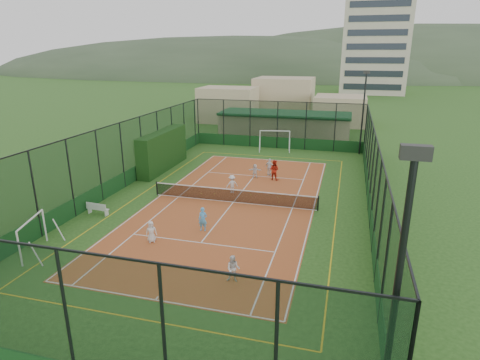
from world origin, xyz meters
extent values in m
plane|color=#274F1B|center=(0.00, 0.00, 0.00)|extent=(300.00, 300.00, 0.00)
cube|color=#AB5226|center=(0.00, 0.00, 0.01)|extent=(11.17, 23.97, 0.01)
cube|color=beige|center=(12.00, 82.00, 15.00)|extent=(15.00, 12.00, 30.00)
cube|color=black|center=(-8.30, 6.43, 1.68)|extent=(1.15, 7.70, 3.37)
imported|color=white|center=(-2.66, -6.98, 0.61)|extent=(0.70, 0.64, 1.21)
imported|color=#54ADEE|center=(-0.43, -4.87, 0.72)|extent=(0.54, 0.38, 1.42)
imported|color=silver|center=(2.78, -9.63, 0.65)|extent=(0.67, 0.54, 1.28)
imported|color=silver|center=(-0.63, 1.84, 0.69)|extent=(1.02, 0.92, 1.37)
imported|color=white|center=(1.21, 6.81, 0.75)|extent=(0.93, 0.63, 1.47)
imported|color=white|center=(0.14, 5.97, 0.59)|extent=(1.12, 0.52, 1.16)
imported|color=red|center=(1.77, 5.80, 0.84)|extent=(0.93, 0.80, 1.67)
sphere|color=#CCE033|center=(-2.76, 1.02, 0.04)|extent=(0.07, 0.07, 0.07)
sphere|color=#CCE033|center=(0.83, 1.74, 0.04)|extent=(0.07, 0.07, 0.07)
sphere|color=#CCE033|center=(3.07, 0.75, 0.04)|extent=(0.07, 0.07, 0.07)
sphere|color=#CCE033|center=(-1.80, 1.29, 0.04)|extent=(0.07, 0.07, 0.07)
sphere|color=#CCE033|center=(2.80, 1.84, 0.04)|extent=(0.07, 0.07, 0.07)
camera|label=1|loc=(7.25, -24.97, 10.02)|focal=30.00mm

